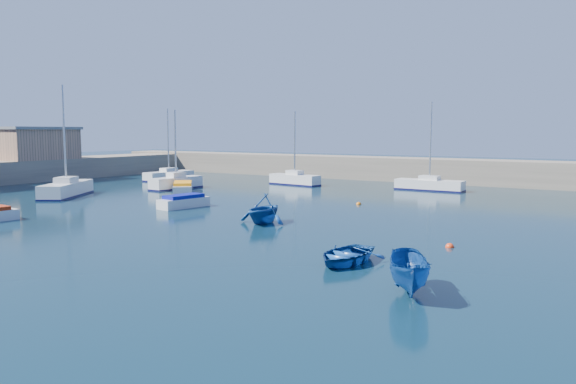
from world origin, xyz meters
The scene contains 15 objects.
ground centered at (0.00, 0.00, 0.00)m, with size 220.00×220.00×0.00m, color #0B2432.
back_wall centered at (0.00, 46.00, 1.30)m, with size 96.00×4.50×2.60m, color #786D5C.
brick_shed_a centered at (-42.00, 24.00, 4.10)m, with size 6.00×8.00×3.40m, color #9E765C.
sailboat_2 centered at (-25.21, 15.73, 0.67)m, with size 5.51×7.24×9.53m.
sailboat_3 centered at (-21.58, 25.43, 0.65)m, with size 2.00×5.76×7.65m.
sailboat_4 centered at (-29.17, 32.21, 0.56)m, with size 2.25×6.32×8.14m.
sailboat_5 centered at (-13.96, 35.10, 0.61)m, with size 5.86×2.30×7.65m.
sailboat_6 centered at (-0.24, 37.29, 0.56)m, with size 6.42×1.87×8.37m.
motorboat_1 centered at (-11.70, 15.82, 0.45)m, with size 1.95×4.10×0.97m.
motorboat_2 centered at (-18.98, 23.56, 0.45)m, with size 4.34×4.62×0.97m.
dinghy_center centered at (6.28, 6.39, 0.38)m, with size 2.60×3.63×0.75m, color navy.
dinghy_left centered at (-2.64, 13.14, 0.91)m, with size 2.97×3.44×1.81m, color navy.
dinghy_right centered at (10.18, 3.56, 0.70)m, with size 1.37×3.63×1.40m, color navy.
buoy_1 centered at (9.08, 12.10, 0.00)m, with size 0.42×0.42×0.42m, color red.
buoy_3 centered at (-1.50, 24.28, 0.00)m, with size 0.40×0.40×0.40m, color #D2640B.
Camera 1 is at (16.76, -14.74, 5.63)m, focal length 35.00 mm.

